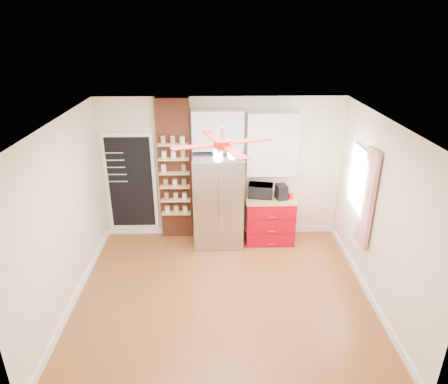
{
  "coord_description": "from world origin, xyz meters",
  "views": [
    {
      "loc": [
        -0.1,
        -5.06,
        3.92
      ],
      "look_at": [
        0.04,
        0.9,
        1.35
      ],
      "focal_mm": 32.0,
      "sensor_mm": 36.0,
      "label": 1
    }
  ],
  "objects_px": {
    "ceiling_fan": "(223,144)",
    "pantry_jar_oats": "(164,168)",
    "canister_left": "(290,196)",
    "red_cabinet": "(269,219)",
    "toaster_oven": "(261,191)",
    "coffee_maker": "(281,192)",
    "fridge": "(218,200)"
  },
  "relations": [
    {
      "from": "fridge",
      "to": "red_cabinet",
      "type": "height_order",
      "value": "fridge"
    },
    {
      "from": "fridge",
      "to": "canister_left",
      "type": "relative_size",
      "value": 13.73
    },
    {
      "from": "toaster_oven",
      "to": "coffee_maker",
      "type": "distance_m",
      "value": 0.38
    },
    {
      "from": "ceiling_fan",
      "to": "toaster_oven",
      "type": "distance_m",
      "value": 2.32
    },
    {
      "from": "ceiling_fan",
      "to": "pantry_jar_oats",
      "type": "bearing_deg",
      "value": 120.11
    },
    {
      "from": "fridge",
      "to": "ceiling_fan",
      "type": "distance_m",
      "value": 2.25
    },
    {
      "from": "fridge",
      "to": "red_cabinet",
      "type": "xyz_separation_m",
      "value": [
        0.97,
        0.05,
        -0.42
      ]
    },
    {
      "from": "toaster_oven",
      "to": "canister_left",
      "type": "bearing_deg",
      "value": -2.39
    },
    {
      "from": "toaster_oven",
      "to": "coffee_maker",
      "type": "height_order",
      "value": "coffee_maker"
    },
    {
      "from": "ceiling_fan",
      "to": "pantry_jar_oats",
      "type": "relative_size",
      "value": 9.73
    },
    {
      "from": "red_cabinet",
      "to": "ceiling_fan",
      "type": "distance_m",
      "value": 2.75
    },
    {
      "from": "red_cabinet",
      "to": "toaster_oven",
      "type": "height_order",
      "value": "toaster_oven"
    },
    {
      "from": "red_cabinet",
      "to": "pantry_jar_oats",
      "type": "relative_size",
      "value": 6.53
    },
    {
      "from": "ceiling_fan",
      "to": "coffee_maker",
      "type": "distance_m",
      "value": 2.39
    },
    {
      "from": "red_cabinet",
      "to": "pantry_jar_oats",
      "type": "xyz_separation_m",
      "value": [
        -1.96,
        0.12,
        0.99
      ]
    },
    {
      "from": "red_cabinet",
      "to": "canister_left",
      "type": "bearing_deg",
      "value": -14.63
    },
    {
      "from": "ceiling_fan",
      "to": "toaster_oven",
      "type": "relative_size",
      "value": 3.14
    },
    {
      "from": "fridge",
      "to": "coffee_maker",
      "type": "distance_m",
      "value": 1.16
    },
    {
      "from": "fridge",
      "to": "toaster_oven",
      "type": "bearing_deg",
      "value": 5.28
    },
    {
      "from": "red_cabinet",
      "to": "coffee_maker",
      "type": "bearing_deg",
      "value": -23.05
    },
    {
      "from": "canister_left",
      "to": "pantry_jar_oats",
      "type": "bearing_deg",
      "value": 174.82
    },
    {
      "from": "coffee_maker",
      "to": "pantry_jar_oats",
      "type": "height_order",
      "value": "pantry_jar_oats"
    },
    {
      "from": "coffee_maker",
      "to": "canister_left",
      "type": "bearing_deg",
      "value": -16.96
    },
    {
      "from": "canister_left",
      "to": "ceiling_fan",
      "type": "bearing_deg",
      "value": -128.5
    },
    {
      "from": "red_cabinet",
      "to": "canister_left",
      "type": "distance_m",
      "value": 0.62
    },
    {
      "from": "toaster_oven",
      "to": "red_cabinet",
      "type": "bearing_deg",
      "value": 2.72
    },
    {
      "from": "fridge",
      "to": "pantry_jar_oats",
      "type": "relative_size",
      "value": 12.16
    },
    {
      "from": "red_cabinet",
      "to": "pantry_jar_oats",
      "type": "height_order",
      "value": "pantry_jar_oats"
    },
    {
      "from": "fridge",
      "to": "coffee_maker",
      "type": "relative_size",
      "value": 6.29
    },
    {
      "from": "toaster_oven",
      "to": "pantry_jar_oats",
      "type": "distance_m",
      "value": 1.83
    },
    {
      "from": "fridge",
      "to": "coffee_maker",
      "type": "bearing_deg",
      "value": -1.34
    },
    {
      "from": "coffee_maker",
      "to": "canister_left",
      "type": "relative_size",
      "value": 2.18
    }
  ]
}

